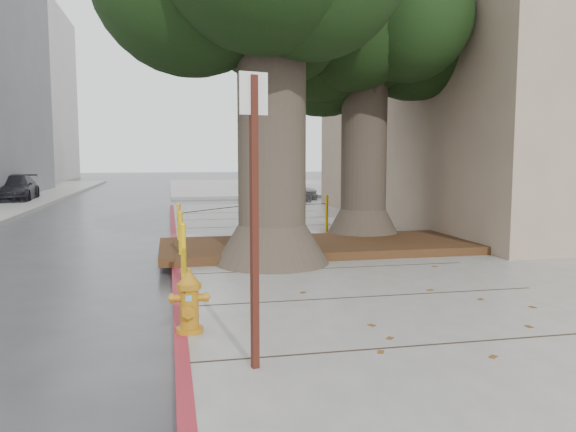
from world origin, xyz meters
The scene contains 14 objects.
ground centered at (0.00, 0.00, 0.00)m, with size 140.00×140.00×0.00m, color #28282B.
sidewalk_far centered at (6.00, 30.00, 0.07)m, with size 16.00×20.00×0.15m, color slate.
curb_red centered at (-2.00, 2.50, 0.07)m, with size 0.14×26.00×0.16m, color maroon.
planter_bed centered at (0.90, 3.90, 0.23)m, with size 6.40×2.60×0.16m, color black.
building_corner centered at (10.00, 8.50, 5.00)m, with size 12.00×13.00×10.00m, color gray.
building_side_white centered at (16.00, 26.00, 4.50)m, with size 10.00×10.00×9.00m, color silver.
building_side_grey centered at (22.00, 32.00, 6.00)m, with size 12.00×14.00×12.00m, color slate.
tree_far centered at (2.64, 5.32, 5.02)m, with size 4.50×3.80×7.17m.
bollard_ring centered at (-0.87, 4.38, 0.66)m, with size 3.79×5.39×0.95m.
fire_hydrant centered at (-1.90, -1.08, 0.49)m, with size 0.37×0.34×0.70m.
signpost centered at (-1.36, -2.24, 1.63)m, with size 0.26×0.08×2.62m.
car_silver centered at (2.69, 17.39, 0.60)m, with size 1.42×3.52×1.20m, color #B2B1B6.
car_red centered at (9.49, 17.68, 0.61)m, with size 1.30×3.72×1.23m, color maroon.
car_dark centered at (-8.89, 19.93, 0.63)m, with size 1.77×4.34×1.26m, color black.
Camera 1 is at (-2.09, -7.08, 2.04)m, focal length 35.00 mm.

